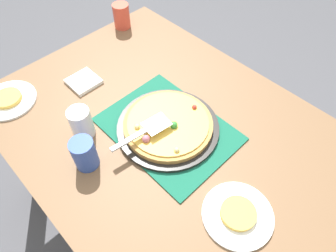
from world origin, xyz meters
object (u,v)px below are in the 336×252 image
Objects in this scene: served_slice_right at (7,98)px; napkin_stack at (84,81)px; pizza at (168,124)px; pizza_server at (145,130)px; cup_corner at (84,154)px; plate_far_right at (9,100)px; cup_far at (81,123)px; pizza_pan at (168,127)px; served_slice_left at (238,213)px; cup_near at (122,16)px; plate_near_left at (238,215)px.

served_slice_right reaches higher than napkin_stack.
pizza is 0.44m from napkin_stack.
pizza_server reaches higher than napkin_stack.
cup_corner is 0.41m from napkin_stack.
cup_far reaches higher than plate_far_right.
pizza_pan reaches higher than napkin_stack.
served_slice_left is at bearing -11.63° from pizza_pan.
served_slice_right is 0.47× the size of pizza_server.
pizza_pan is 1.63× the size of pizza_server.
pizza is (0.00, -0.00, 0.02)m from pizza_pan.
pizza is at bearing 10.81° from napkin_stack.
served_slice_right is 0.92× the size of cup_far.
cup_corner is (-0.47, -0.22, 0.04)m from served_slice_left.
cup_near reaches higher than pizza.
plate_near_left is at bearing -11.63° from pizza_pan.
cup_corner is (-0.47, -0.22, 0.06)m from plate_near_left.
plate_far_right is at bearing -146.77° from pizza_pan.
napkin_stack is at bearing -179.75° from plate_near_left.
cup_near reaches higher than pizza_server.
pizza_pan is at bearing 168.37° from served_slice_left.
plate_near_left is 1.83× the size of cup_near.
plate_near_left is at bearing 16.70° from plate_far_right.
plate_near_left is at bearing 14.55° from cup_far.
cup_corner is at bearing -155.07° from served_slice_left.
pizza_server is at bearing -32.27° from cup_near.
cup_far is (-0.20, -0.23, 0.03)m from pizza.
pizza_pan is 0.70m from cup_near.
cup_far reaches higher than served_slice_right.
cup_corner is at bearing -155.07° from plate_near_left.
cup_near is (-0.08, 0.66, 0.06)m from plate_far_right.
cup_near reaches higher than napkin_stack.
plate_near_left is at bearing -20.16° from cup_near.
pizza is at bearing 82.20° from pizza_server.
pizza is at bearing 168.56° from plate_near_left.
plate_near_left is (0.39, -0.08, -0.01)m from pizza_pan.
cup_corner is at bearing -29.77° from cup_far.
served_slice_right is 0.30m from napkin_stack.
pizza_pan is 3.17× the size of cup_near.
pizza_pan is at bearing 48.86° from cup_far.
pizza is 0.40m from plate_near_left.
cup_near reaches higher than pizza_pan.
pizza is 3.00× the size of served_slice_left.
pizza is 1.41× the size of pizza_server.
pizza_pan is at bearing -24.97° from cup_near.
plate_far_right is 1.83× the size of cup_corner.
cup_far reaches higher than pizza.
cup_far reaches higher than pizza_server.
cup_far reaches higher than plate_near_left.
pizza_pan is at bearing 10.99° from napkin_stack.
cup_far is at bearing -50.87° from cup_near.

